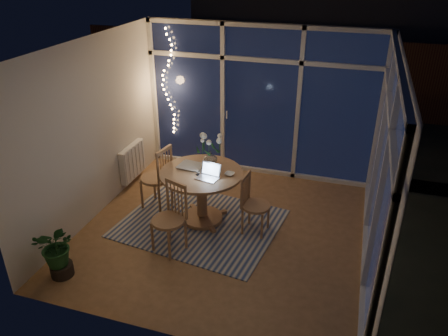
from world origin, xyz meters
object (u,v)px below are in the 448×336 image
(chair_left, at_px, (156,177))
(chair_front, at_px, (168,219))
(laptop, at_px, (207,172))
(potted_plant, at_px, (58,250))
(flower_vase, at_px, (210,158))
(chair_right, at_px, (256,204))
(dining_table, at_px, (202,197))

(chair_left, relative_size, chair_front, 1.06)
(laptop, bearing_deg, potted_plant, -122.42)
(chair_front, height_order, flower_vase, flower_vase)
(chair_right, relative_size, potted_plant, 1.20)
(chair_front, bearing_deg, chair_left, 144.04)
(laptop, distance_m, flower_vase, 0.45)
(chair_front, xyz_separation_m, flower_vase, (0.21, 1.09, 0.42))
(chair_front, xyz_separation_m, potted_plant, (-1.07, -0.87, -0.12))
(chair_right, distance_m, potted_plant, 2.63)
(dining_table, distance_m, potted_plant, 2.09)
(laptop, bearing_deg, flower_vase, 114.02)
(flower_vase, bearing_deg, laptop, -76.13)
(chair_left, distance_m, laptop, 1.09)
(chair_right, relative_size, laptop, 3.09)
(dining_table, distance_m, flower_vase, 0.58)
(chair_left, distance_m, potted_plant, 1.89)
(chair_front, bearing_deg, laptop, 84.30)
(chair_left, distance_m, flower_vase, 0.94)
(chair_left, bearing_deg, laptop, 81.63)
(chair_left, bearing_deg, chair_front, 43.48)
(flower_vase, distance_m, potted_plant, 2.40)
(laptop, height_order, flower_vase, laptop)
(chair_left, height_order, chair_front, chair_left)
(dining_table, height_order, laptop, laptop)
(chair_front, bearing_deg, flower_vase, 99.55)
(chair_right, xyz_separation_m, potted_plant, (-2.07, -1.63, -0.07))
(chair_left, bearing_deg, chair_right, 92.70)
(laptop, relative_size, potted_plant, 0.39)
(chair_front, distance_m, flower_vase, 1.18)
(chair_left, xyz_separation_m, flower_vase, (0.85, 0.12, 0.39))
(dining_table, height_order, potted_plant, dining_table)
(chair_left, height_order, laptop, chair_left)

